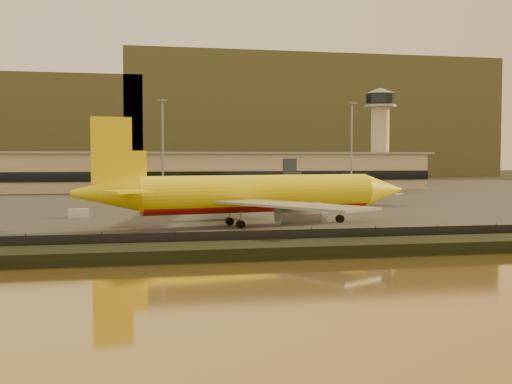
% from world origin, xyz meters
% --- Properties ---
extents(ground, '(900.00, 900.00, 0.00)m').
position_xyz_m(ground, '(0.00, 0.00, 0.00)').
color(ground, black).
rests_on(ground, ground).
extents(embankment, '(320.00, 7.00, 1.40)m').
position_xyz_m(embankment, '(0.00, -17.00, 0.70)').
color(embankment, black).
rests_on(embankment, ground).
extents(tarmac, '(320.00, 220.00, 0.20)m').
position_xyz_m(tarmac, '(0.00, 95.00, 0.10)').
color(tarmac, '#2D2D2D').
rests_on(tarmac, ground).
extents(perimeter_fence, '(300.00, 0.05, 2.20)m').
position_xyz_m(perimeter_fence, '(0.00, -13.00, 1.30)').
color(perimeter_fence, black).
rests_on(perimeter_fence, tarmac).
extents(terminal_building, '(202.00, 25.00, 12.60)m').
position_xyz_m(terminal_building, '(-14.52, 125.55, 6.25)').
color(terminal_building, tan).
rests_on(terminal_building, tarmac).
extents(control_tower, '(11.20, 11.20, 35.50)m').
position_xyz_m(control_tower, '(70.00, 131.00, 21.66)').
color(control_tower, tan).
rests_on(control_tower, tarmac).
extents(apron_light_masts, '(152.20, 12.20, 25.40)m').
position_xyz_m(apron_light_masts, '(15.00, 75.00, 15.70)').
color(apron_light_masts, slate).
rests_on(apron_light_masts, tarmac).
extents(distant_hills, '(470.00, 160.00, 70.00)m').
position_xyz_m(distant_hills, '(-20.74, 340.00, 31.39)').
color(distant_hills, brown).
rests_on(distant_hills, ground).
extents(dhl_cargo_jet, '(54.80, 52.97, 16.41)m').
position_xyz_m(dhl_cargo_jet, '(-0.03, 12.32, 5.10)').
color(dhl_cargo_jet, yellow).
rests_on(dhl_cargo_jet, tarmac).
extents(white_narrowbody_jet, '(34.57, 32.69, 10.51)m').
position_xyz_m(white_narrowbody_jet, '(29.90, 60.24, 3.34)').
color(white_narrowbody_jet, silver).
rests_on(white_narrowbody_jet, tarmac).
extents(gse_vehicle_yellow, '(3.76, 2.81, 1.54)m').
position_xyz_m(gse_vehicle_yellow, '(13.47, 22.28, 0.97)').
color(gse_vehicle_yellow, yellow).
rests_on(gse_vehicle_yellow, tarmac).
extents(gse_vehicle_white, '(3.70, 2.04, 1.59)m').
position_xyz_m(gse_vehicle_white, '(-27.58, 32.16, 0.99)').
color(gse_vehicle_white, silver).
rests_on(gse_vehicle_white, tarmac).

